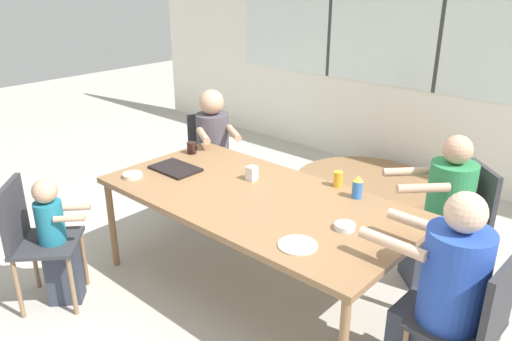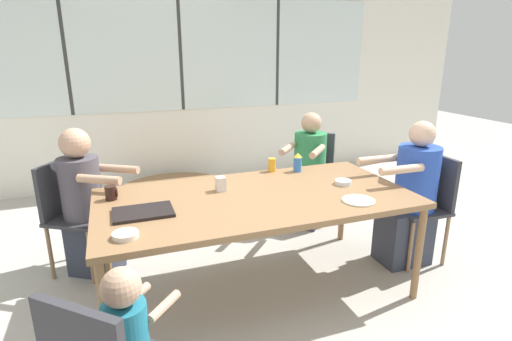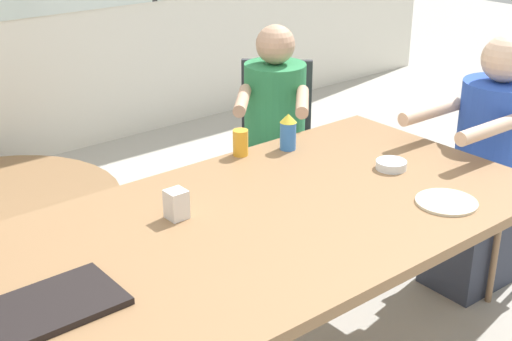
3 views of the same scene
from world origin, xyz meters
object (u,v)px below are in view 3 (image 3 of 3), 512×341
chair_for_woman_green_shirt (276,128)px  chair_for_man_blue_shirt (505,169)px  juice_glass (241,143)px  sippy_cup (288,131)px  milk_carton_small (176,204)px  bowl_white_shallow (392,165)px  person_woman_green_shirt (274,144)px  person_man_blue_shirt (484,179)px

chair_for_woman_green_shirt → chair_for_man_blue_shirt: size_ratio=1.00×
chair_for_woman_green_shirt → juice_glass: (-0.70, -0.58, 0.26)m
chair_for_woman_green_shirt → sippy_cup: (-0.50, -0.66, 0.28)m
milk_carton_small → bowl_white_shallow: 0.91m
sippy_cup → person_woman_green_shirt: bearing=54.2°
person_man_blue_shirt → sippy_cup: 0.96m
chair_for_man_blue_shirt → bowl_white_shallow: chair_for_man_blue_shirt is taller
person_woman_green_shirt → milk_carton_small: size_ratio=10.96×
chair_for_woman_green_shirt → milk_carton_small: chair_for_woman_green_shirt is taller
chair_for_woman_green_shirt → person_man_blue_shirt: bearing=148.4°
milk_carton_small → bowl_white_shallow: bearing=-11.5°
milk_carton_small → juice_glass: bearing=31.0°
chair_for_woman_green_shirt → person_woman_green_shirt: 0.17m
person_woman_green_shirt → person_man_blue_shirt: person_man_blue_shirt is taller
person_woman_green_shirt → person_man_blue_shirt: bearing=156.0°
sippy_cup → person_man_blue_shirt: bearing=-29.5°
chair_for_man_blue_shirt → sippy_cup: size_ratio=5.65×
bowl_white_shallow → chair_for_woman_green_shirt: bearing=73.2°
person_woman_green_shirt → chair_for_woman_green_shirt: bearing=-90.0°
person_man_blue_shirt → milk_carton_small: (-1.51, 0.21, 0.26)m
person_woman_green_shirt → person_man_blue_shirt: 1.07m
chair_for_man_blue_shirt → person_man_blue_shirt: bearing=90.0°
milk_carton_small → sippy_cup: bearing=18.4°
person_woman_green_shirt → sippy_cup: 0.73m
chair_for_man_blue_shirt → juice_glass: (-1.16, 0.53, 0.26)m
chair_for_woman_green_shirt → milk_carton_small: 1.53m
chair_for_woman_green_shirt → juice_glass: chair_for_woman_green_shirt is taller
person_woman_green_shirt → bowl_white_shallow: (-0.21, -0.95, 0.25)m
person_man_blue_shirt → sippy_cup: size_ratio=7.51×
person_woman_green_shirt → sippy_cup: (-0.39, -0.53, 0.31)m
sippy_cup → bowl_white_shallow: (0.17, -0.42, -0.06)m
chair_for_man_blue_shirt → person_woman_green_shirt: size_ratio=0.79×
sippy_cup → milk_carton_small: sippy_cup is taller
chair_for_man_blue_shirt → person_woman_green_shirt: bearing=31.7°
chair_for_woman_green_shirt → milk_carton_small: (-1.22, -0.89, 0.25)m
person_man_blue_shirt → juice_glass: (-0.99, 0.52, 0.26)m
bowl_white_shallow → sippy_cup: bearing=112.5°
bowl_white_shallow → chair_for_man_blue_shirt: bearing=-2.4°
juice_glass → bowl_white_shallow: 0.62m
person_man_blue_shirt → sippy_cup: (-0.80, 0.45, 0.29)m
juice_glass → milk_carton_small: size_ratio=1.07×
person_man_blue_shirt → bowl_white_shallow: 0.66m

